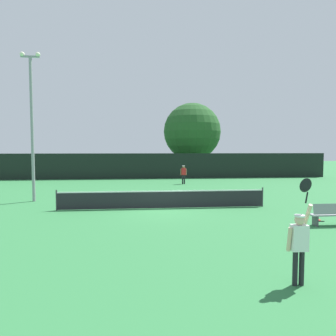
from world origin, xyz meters
TOP-DOWN VIEW (x-y plane):
  - ground_plane at (0.00, 0.00)m, footprint 120.00×120.00m
  - tennis_net at (0.00, 0.00)m, footprint 11.19×0.08m
  - perimeter_fence at (0.00, 16.73)m, footprint 39.30×0.12m
  - player_serving at (2.45, -9.61)m, footprint 0.68×0.40m
  - player_receiving at (2.79, 11.28)m, footprint 0.57×0.25m
  - tennis_ball at (2.03, 2.04)m, footprint 0.07×0.07m
  - spare_racket at (6.72, -3.41)m, footprint 0.28×0.52m
  - courtside_bench at (6.75, -4.39)m, footprint 1.80×0.44m
  - light_pole at (-7.67, 3.00)m, footprint 1.18×0.28m
  - large_tree at (5.44, 21.99)m, footprint 7.13×7.13m
  - parked_car_near at (-8.11, 23.00)m, footprint 2.25×4.35m
  - parked_car_mid at (2.44, 22.71)m, footprint 2.30×4.36m

SIDE VIEW (x-z plane):
  - ground_plane at x=0.00m, z-range 0.00..0.00m
  - spare_racket at x=6.72m, z-range 0.00..0.04m
  - tennis_ball at x=2.03m, z-range 0.00..0.07m
  - courtside_bench at x=6.75m, z-range 0.01..0.96m
  - tennis_net at x=0.00m, z-range -0.02..1.05m
  - parked_car_near at x=-8.11m, z-range -0.07..1.62m
  - parked_car_mid at x=2.44m, z-range -0.07..1.62m
  - player_receiving at x=2.79m, z-range 0.19..1.86m
  - player_serving at x=2.45m, z-range -0.15..2.37m
  - perimeter_fence at x=0.00m, z-range 0.00..2.72m
  - light_pole at x=-7.67m, z-range 0.57..9.53m
  - large_tree at x=5.44m, z-range 0.88..9.80m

